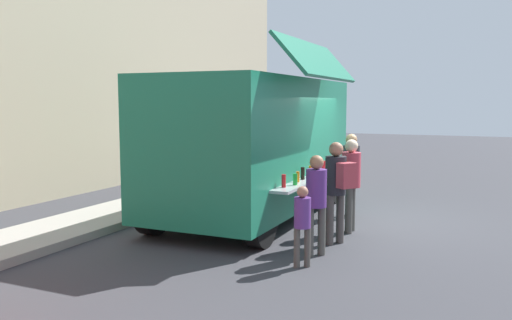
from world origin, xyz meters
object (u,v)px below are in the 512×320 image
object	(u,v)px
customer_front_ordering	(351,177)
customer_mid_with_backpack	(337,182)
trash_bin	(236,167)
customer_rear_waiting	(316,196)
child_near_queue	(302,219)
customer_extra_browsing	(351,167)
food_truck_main	(255,142)

from	to	relation	value
customer_front_ordering	customer_mid_with_backpack	size ratio (longest dim) A/B	0.99
trash_bin	customer_rear_waiting	world-z (taller)	customer_rear_waiting
customer_mid_with_backpack	child_near_queue	world-z (taller)	customer_mid_with_backpack
customer_front_ordering	child_near_queue	world-z (taller)	customer_front_ordering
trash_bin	customer_extra_browsing	world-z (taller)	customer_extra_browsing
food_truck_main	customer_mid_with_backpack	bearing A→B (deg)	-123.83
customer_mid_with_backpack	trash_bin	bearing A→B (deg)	-15.48
food_truck_main	child_near_queue	distance (m)	3.61
food_truck_main	customer_front_ordering	xyz separation A→B (m)	(-0.50, -2.16, -0.54)
child_near_queue	trash_bin	bearing A→B (deg)	-2.46
food_truck_main	trash_bin	xyz separation A→B (m)	(3.74, 2.32, -1.06)
customer_mid_with_backpack	child_near_queue	size ratio (longest dim) A/B	1.45
customer_extra_browsing	customer_rear_waiting	bearing A→B (deg)	77.25
food_truck_main	customer_front_ordering	bearing A→B (deg)	-103.51
customer_front_ordering	child_near_queue	distance (m)	2.37
trash_bin	child_near_queue	distance (m)	7.91
food_truck_main	customer_rear_waiting	world-z (taller)	food_truck_main
food_truck_main	customer_front_ordering	distance (m)	2.28
food_truck_main	child_near_queue	world-z (taller)	food_truck_main
trash_bin	customer_front_ordering	distance (m)	6.19
customer_rear_waiting	food_truck_main	bearing A→B (deg)	-3.75
food_truck_main	customer_mid_with_backpack	xyz separation A→B (m)	(-1.43, -2.16, -0.51)
food_truck_main	customer_front_ordering	size ratio (longest dim) A/B	3.29
food_truck_main	customer_extra_browsing	world-z (taller)	food_truck_main
food_truck_main	trash_bin	bearing A→B (deg)	31.47
customer_front_ordering	child_near_queue	size ratio (longest dim) A/B	1.44
food_truck_main	child_near_queue	size ratio (longest dim) A/B	4.74
customer_front_ordering	customer_extra_browsing	bearing A→B (deg)	-76.19
customer_front_ordering	child_near_queue	xyz separation A→B (m)	(-2.34, 0.11, -0.32)
trash_bin	child_near_queue	xyz separation A→B (m)	(-6.59, -4.37, 0.21)
trash_bin	customer_mid_with_backpack	bearing A→B (deg)	-139.05
customer_rear_waiting	trash_bin	bearing A→B (deg)	-10.24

